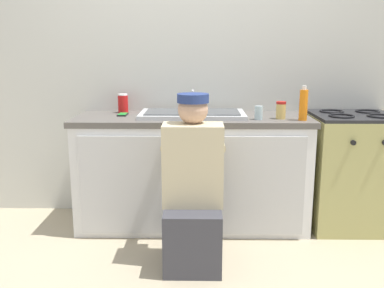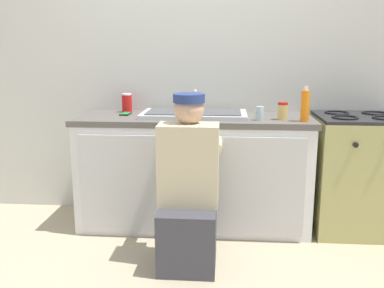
# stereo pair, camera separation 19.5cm
# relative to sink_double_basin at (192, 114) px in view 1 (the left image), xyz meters

# --- Properties ---
(ground_plane) EXTENTS (12.00, 12.00, 0.00)m
(ground_plane) POSITION_rel_sink_double_basin_xyz_m (0.00, -0.30, -0.89)
(ground_plane) COLOR tan
(back_wall) EXTENTS (6.00, 0.10, 2.50)m
(back_wall) POSITION_rel_sink_double_basin_xyz_m (0.00, 0.35, 0.36)
(back_wall) COLOR silver
(back_wall) RESTS_ON ground_plane
(counter_cabinet) EXTENTS (1.76, 0.62, 0.83)m
(counter_cabinet) POSITION_rel_sink_double_basin_xyz_m (0.00, -0.01, -0.48)
(counter_cabinet) COLOR white
(counter_cabinet) RESTS_ON ground_plane
(countertop) EXTENTS (1.80, 0.62, 0.04)m
(countertop) POSITION_rel_sink_double_basin_xyz_m (0.00, -0.00, -0.04)
(countertop) COLOR #5B5651
(countertop) RESTS_ON counter_cabinet
(sink_double_basin) EXTENTS (0.80, 0.44, 0.19)m
(sink_double_basin) POSITION_rel_sink_double_basin_xyz_m (0.00, 0.00, 0.00)
(sink_double_basin) COLOR silver
(sink_double_basin) RESTS_ON countertop
(stove_range) EXTENTS (0.63, 0.62, 0.90)m
(stove_range) POSITION_rel_sink_double_basin_xyz_m (1.24, -0.00, -0.44)
(stove_range) COLOR tan
(stove_range) RESTS_ON ground_plane
(plumber_person) EXTENTS (0.42, 0.61, 1.10)m
(plumber_person) POSITION_rel_sink_double_basin_xyz_m (0.01, -0.66, -0.43)
(plumber_person) COLOR #3F3F47
(plumber_person) RESTS_ON ground_plane
(water_glass) EXTENTS (0.06, 0.06, 0.10)m
(water_glass) POSITION_rel_sink_double_basin_xyz_m (0.48, -0.16, 0.03)
(water_glass) COLOR #ADC6CC
(water_glass) RESTS_ON countertop
(condiment_jar) EXTENTS (0.07, 0.07, 0.13)m
(condiment_jar) POSITION_rel_sink_double_basin_xyz_m (0.65, -0.12, 0.05)
(condiment_jar) COLOR #DBB760
(condiment_jar) RESTS_ON countertop
(cell_phone) EXTENTS (0.07, 0.14, 0.01)m
(cell_phone) POSITION_rel_sink_double_basin_xyz_m (-0.54, 0.04, -0.01)
(cell_phone) COLOR black
(cell_phone) RESTS_ON countertop
(soda_cup_red) EXTENTS (0.08, 0.08, 0.15)m
(soda_cup_red) POSITION_rel_sink_double_basin_xyz_m (-0.56, 0.17, 0.06)
(soda_cup_red) COLOR red
(soda_cup_red) RESTS_ON countertop
(soap_bottle_orange) EXTENTS (0.06, 0.06, 0.25)m
(soap_bottle_orange) POSITION_rel_sink_double_basin_xyz_m (0.80, -0.19, 0.09)
(soap_bottle_orange) COLOR orange
(soap_bottle_orange) RESTS_ON countertop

